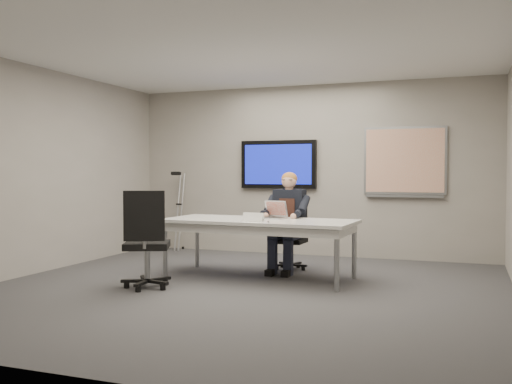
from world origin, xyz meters
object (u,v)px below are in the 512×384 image
(office_chair_far, at_px, (291,249))
(laptop, at_px, (274,214))
(seated_person, at_px, (286,232))
(office_chair_near, at_px, (147,258))
(conference_table, at_px, (259,226))

(office_chair_far, relative_size, laptop, 2.51)
(seated_person, xyz_separation_m, laptop, (-0.06, -0.31, 0.26))
(office_chair_near, relative_size, laptop, 3.13)
(laptop, bearing_deg, seated_person, 91.60)
(conference_table, distance_m, office_chair_near, 1.52)
(office_chair_far, relative_size, office_chair_near, 0.80)
(laptop, bearing_deg, office_chair_near, -117.32)
(office_chair_near, distance_m, seated_person, 2.05)
(seated_person, relative_size, laptop, 3.70)
(laptop, bearing_deg, office_chair_far, 96.36)
(conference_table, relative_size, office_chair_near, 2.16)
(conference_table, height_order, seated_person, seated_person)
(office_chair_near, relative_size, seated_person, 0.85)
(conference_table, distance_m, office_chair_far, 0.90)
(office_chair_near, distance_m, laptop, 1.81)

